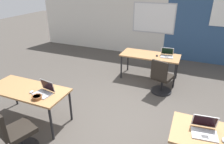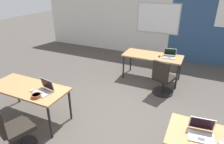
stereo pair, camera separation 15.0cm
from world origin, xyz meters
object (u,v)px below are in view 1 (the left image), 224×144
(laptop_near_left_inner, at_px, (44,91))
(mouse_near_right_inner, at_px, (224,140))
(desk_near_left, at_px, (28,92))
(desk_far_center, at_px, (150,57))
(laptop_near_right_inner, at_px, (204,130))
(mouse_near_left_inner, at_px, (32,92))
(chair_near_left_inner, at_px, (15,135))
(chair_far_right, at_px, (161,79))
(snack_bowl, at_px, (37,97))
(laptop_far_right, at_px, (167,55))
(mouse_far_right, at_px, (157,56))

(laptop_near_left_inner, bearing_deg, mouse_near_right_inner, 8.61)
(desk_near_left, bearing_deg, desk_far_center, 57.99)
(laptop_near_right_inner, distance_m, laptop_near_left_inner, 2.71)
(mouse_near_right_inner, height_order, mouse_near_left_inner, same)
(chair_near_left_inner, bearing_deg, mouse_near_right_inner, -147.82)
(mouse_near_right_inner, bearing_deg, desk_far_center, 119.49)
(laptop_near_left_inner, relative_size, chair_near_left_inner, 0.40)
(desk_far_center, height_order, chair_far_right, chair_far_right)
(mouse_near_right_inner, height_order, snack_bowl, snack_bowl)
(laptop_near_left_inner, relative_size, chair_far_right, 0.40)
(desk_near_left, distance_m, chair_far_right, 3.05)
(mouse_near_left_inner, relative_size, chair_far_right, 0.11)
(desk_near_left, distance_m, laptop_near_left_inner, 0.43)
(snack_bowl, bearing_deg, laptop_far_right, 59.78)
(mouse_near_right_inner, bearing_deg, desk_near_left, 178.86)
(mouse_far_right, distance_m, chair_far_right, 0.81)
(desk_near_left, xyz_separation_m, chair_far_right, (2.22, 2.08, -0.28))
(laptop_far_right, relative_size, chair_far_right, 0.40)
(mouse_near_left_inner, height_order, chair_far_right, chair_far_right)
(laptop_far_right, distance_m, snack_bowl, 3.53)
(desk_far_center, height_order, laptop_near_left_inner, laptop_near_left_inner)
(desk_near_left, height_order, snack_bowl, snack_bowl)
(desk_near_left, height_order, mouse_near_left_inner, mouse_near_left_inner)
(desk_near_left, relative_size, mouse_far_right, 14.30)
(desk_far_center, relative_size, chair_near_left_inner, 1.74)
(laptop_near_right_inner, height_order, laptop_near_left_inner, laptop_near_left_inner)
(snack_bowl, bearing_deg, chair_near_left_inner, -91.10)
(desk_near_left, xyz_separation_m, chair_near_left_inner, (0.41, -0.77, -0.28))
(chair_far_right, xyz_separation_m, snack_bowl, (-1.80, -2.28, 0.38))
(snack_bowl, bearing_deg, desk_near_left, 154.21)
(laptop_near_right_inner, relative_size, mouse_far_right, 3.22)
(laptop_near_left_inner, relative_size, mouse_near_left_inner, 3.58)
(desk_far_center, bearing_deg, desk_near_left, -122.01)
(mouse_near_right_inner, relative_size, mouse_near_left_inner, 1.01)
(mouse_near_right_inner, height_order, mouse_far_right, same)
(laptop_far_right, xyz_separation_m, snack_bowl, (-1.78, -3.05, -0.01))
(chair_near_left_inner, distance_m, mouse_far_right, 3.87)
(mouse_near_right_inner, distance_m, chair_near_left_inner, 3.07)
(laptop_near_left_inner, xyz_separation_m, snack_bowl, (0.00, -0.20, -0.01))
(chair_near_left_inner, bearing_deg, desk_near_left, -43.44)
(chair_far_right, bearing_deg, laptop_near_left_inner, 64.67)
(laptop_near_left_inner, bearing_deg, chair_far_right, 59.06)
(laptop_near_left_inner, xyz_separation_m, chair_near_left_inner, (-0.01, -0.77, -0.39))
(desk_far_center, relative_size, chair_far_right, 1.74)
(mouse_far_right, distance_m, snack_bowl, 3.33)
(chair_near_left_inner, relative_size, laptop_far_right, 2.53)
(desk_far_center, bearing_deg, mouse_near_right_inner, -60.51)
(laptop_near_right_inner, bearing_deg, laptop_far_right, 101.85)
(mouse_near_left_inner, bearing_deg, mouse_near_right_inner, 0.09)
(desk_near_left, relative_size, desk_far_center, 1.00)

